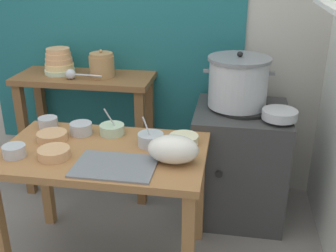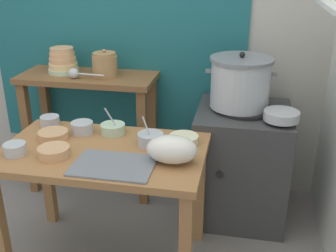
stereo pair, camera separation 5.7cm
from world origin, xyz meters
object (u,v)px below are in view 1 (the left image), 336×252
Objects in this scene: back_shelf_table at (86,105)px; prep_bowl_0 at (81,128)px; prep_table at (104,168)px; prep_bowl_4 at (14,151)px; prep_bowl_1 at (52,136)px; prep_bowl_3 at (184,139)px; prep_bowl_7 at (48,122)px; serving_tray at (115,166)px; plastic_bag at (173,149)px; wide_pan at (280,114)px; steamer_pot at (238,82)px; bowl_stack_enamel at (59,62)px; prep_bowl_5 at (54,153)px; prep_bowl_6 at (151,139)px; stove_block at (239,162)px; prep_bowl_2 at (112,129)px; clay_pot at (102,65)px; ladle at (72,74)px.

back_shelf_table is 7.55× the size of prep_bowl_0.
prep_table is 0.30m from prep_bowl_0.
prep_bowl_1 is at bearing 63.58° from prep_bowl_4.
prep_bowl_3 is 0.83m from prep_bowl_7.
serving_tray is 0.67m from prep_bowl_7.
plastic_bag is (0.76, -0.83, 0.11)m from back_shelf_table.
prep_bowl_3 is (0.41, 0.16, 0.14)m from prep_table.
prep_bowl_0 is at bearing 156.23° from plastic_bag.
wide_pan is (0.95, 0.46, 0.20)m from prep_table.
bowl_stack_enamel is (-1.25, 0.14, 0.04)m from steamer_pot.
prep_bowl_6 reaches higher than prep_bowl_5.
prep_bowl_4 is at bearing -156.12° from wide_pan.
wide_pan is at bearing 27.10° from prep_bowl_6.
back_shelf_table reaches higher than prep_bowl_6.
stove_block is 4.66× the size of prep_bowl_6.
prep_bowl_4 is (-0.06, -0.90, 0.07)m from back_shelf_table.
prep_bowl_1 is at bearing -155.52° from prep_bowl_2.
serving_tray is at bearing -125.15° from steamer_pot.
wide_pan is (0.56, 0.53, 0.02)m from plastic_bag.
prep_bowl_7 is at bearing 174.43° from prep_bowl_3.
bowl_stack_enamel is at bearing 121.54° from prep_bowl_0.
prep_bowl_2 is (0.36, -0.55, 0.07)m from back_shelf_table.
prep_bowl_2 is (0.31, 0.14, 0.01)m from prep_bowl_1.
prep_bowl_0 is at bearing 54.03° from prep_bowl_4.
prep_bowl_3 is 1.43× the size of prep_bowl_7.
serving_tray is 2.39× the size of prep_bowl_1.
stove_block is 3.72× the size of wide_pan.
prep_bowl_6 is (-0.17, -0.06, 0.01)m from prep_bowl_3.
prep_bowl_2 is (-0.74, -0.42, 0.37)m from stove_block.
prep_bowl_1 is 0.34m from prep_bowl_2.
prep_bowl_2 is at bearing 24.48° from prep_bowl_1.
prep_bowl_6 is (0.24, 0.10, 0.15)m from prep_table.
prep_bowl_4 is (-0.54, 0.03, 0.03)m from serving_tray.
bowl_stack_enamel is at bearing 137.89° from plastic_bag.
stove_block reaches higher than prep_bowl_1.
clay_pot reaches higher than ladle.
plastic_bag is 0.77m from wide_pan.
bowl_stack_enamel is at bearing 173.80° from steamer_pot.
prep_bowl_0 is 0.77× the size of prep_bowl_5.
wide_pan is 1.84× the size of prep_bowl_7.
prep_bowl_1 reaches higher than serving_tray.
back_shelf_table is at bearing 84.77° from prep_bowl_7.
back_shelf_table is 3.72× the size of ladle.
bowl_stack_enamel is 0.83× the size of ladle.
serving_tray is 0.50m from prep_bowl_1.
ladle is at bearing 122.18° from prep_table.
stove_block is at bearing 29.23° from prep_bowl_2.
prep_bowl_2 is (0.18, 0.03, -0.00)m from prep_bowl_0.
stove_block is at bearing 25.83° from prep_bowl_0.
serving_tray is at bearing -62.37° from back_shelf_table.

